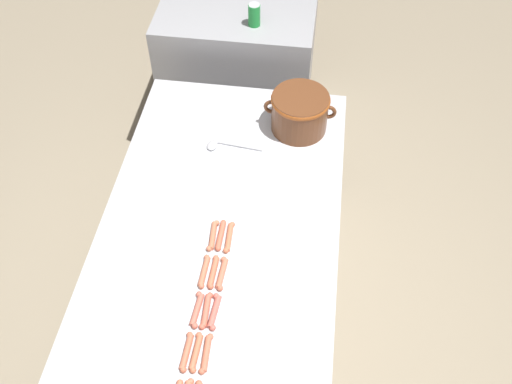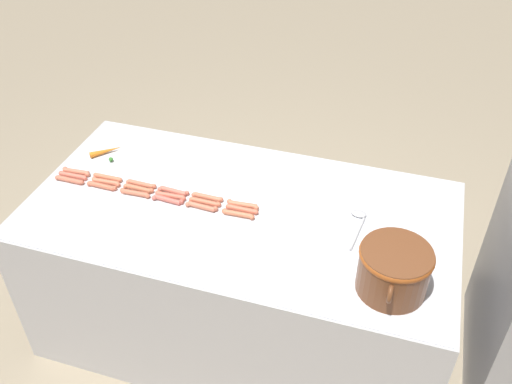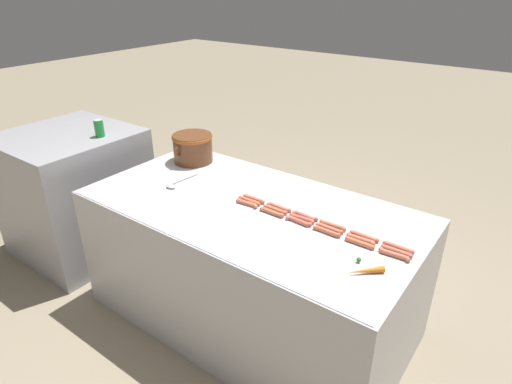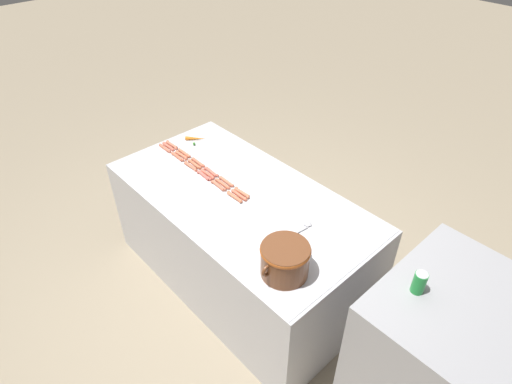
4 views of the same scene
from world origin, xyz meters
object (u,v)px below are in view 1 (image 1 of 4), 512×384
object	(u,v)px
hot_dog_10	(213,272)
hot_dog_15	(214,312)
hot_dog_3	(197,310)
soda_can	(254,15)
hot_dog_9	(206,311)
back_cabinet	(242,64)
hot_dog_8	(196,352)
hot_dog_2	(187,352)
hot_dog_16	(222,274)
hot_dog_4	(204,271)
hot_dog_14	(206,354)
hot_dog_11	(221,235)
hot_dog_17	(229,237)
serving_spoon	(221,146)
bean_pot	(300,111)

from	to	relation	value
hot_dog_10	hot_dog_15	bearing A→B (deg)	-78.09
hot_dog_3	soda_can	distance (m)	1.68
hot_dog_9	back_cabinet	bearing A→B (deg)	94.81
hot_dog_8	soda_can	xyz separation A→B (m)	(-0.04, 1.84, 0.19)
hot_dog_3	hot_dog_2	bearing A→B (deg)	-91.23
hot_dog_10	hot_dog_16	bearing A→B (deg)	-4.04
hot_dog_3	soda_can	world-z (taller)	soda_can
hot_dog_2	back_cabinet	bearing A→B (deg)	93.37
soda_can	hot_dog_4	bearing A→B (deg)	-89.90
hot_dog_2	soda_can	size ratio (longest dim) A/B	1.25
hot_dog_2	hot_dog_14	size ratio (longest dim) A/B	1.00
hot_dog_9	hot_dog_16	distance (m)	0.17
hot_dog_4	hot_dog_11	size ratio (longest dim) A/B	1.00
hot_dog_4	hot_dog_8	bearing A→B (deg)	-83.91
hot_dog_2	soda_can	bearing A→B (deg)	90.13
hot_dog_14	hot_dog_15	xyz separation A→B (m)	(-0.00, 0.17, 0.00)
hot_dog_14	hot_dog_17	size ratio (longest dim) A/B	1.00
hot_dog_8	serving_spoon	distance (m)	1.04
hot_dog_2	hot_dog_16	xyz separation A→B (m)	(0.07, 0.34, 0.00)
hot_dog_9	hot_dog_17	bearing A→B (deg)	84.79
serving_spoon	hot_dog_2	bearing A→B (deg)	-87.06
hot_dog_9	hot_dog_16	size ratio (longest dim) A/B	1.00
hot_dog_2	bean_pot	distance (m)	1.26
back_cabinet	hot_dog_8	distance (m)	2.15
back_cabinet	hot_dog_4	distance (m)	1.81
hot_dog_16	bean_pot	bearing A→B (deg)	75.34
hot_dog_16	serving_spoon	world-z (taller)	hot_dog_16
hot_dog_4	soda_can	bearing A→B (deg)	90.10
hot_dog_10	hot_dog_14	xyz separation A→B (m)	(0.04, -0.34, 0.00)
hot_dog_2	hot_dog_8	distance (m)	0.03
hot_dog_9	hot_dog_16	bearing A→B (deg)	79.37
hot_dog_8	hot_dog_10	size ratio (longest dim) A/B	1.00
bean_pot	hot_dog_8	bearing A→B (deg)	-102.36
hot_dog_10	serving_spoon	bearing A→B (deg)	97.24
hot_dog_4	hot_dog_17	bearing A→B (deg)	67.77
hot_dog_17	serving_spoon	bearing A→B (deg)	103.32
hot_dog_3	bean_pot	size ratio (longest dim) A/B	0.45
hot_dog_3	hot_dog_10	size ratio (longest dim) A/B	1.00
hot_dog_16	hot_dog_17	bearing A→B (deg)	90.06
hot_dog_3	hot_dog_9	bearing A→B (deg)	1.31
hot_dog_8	hot_dog_9	world-z (taller)	same
hot_dog_14	serving_spoon	bearing A→B (deg)	96.89
hot_dog_10	hot_dog_11	distance (m)	0.18
hot_dog_3	hot_dog_17	bearing A→B (deg)	79.06
hot_dog_15	hot_dog_17	xyz separation A→B (m)	(-0.00, 0.34, 0.00)
hot_dog_10	serving_spoon	xyz separation A→B (m)	(-0.09, 0.70, -0.00)
hot_dog_9	hot_dog_14	xyz separation A→B (m)	(0.03, -0.17, 0.00)
hot_dog_9	hot_dog_10	distance (m)	0.17
hot_dog_9	hot_dog_15	distance (m)	0.03
hot_dog_4	soda_can	distance (m)	1.51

